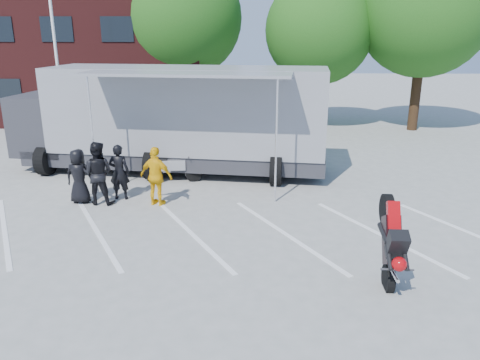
# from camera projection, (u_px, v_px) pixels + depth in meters

# --- Properties ---
(ground) EXTENTS (100.00, 100.00, 0.00)m
(ground) POSITION_uv_depth(u_px,v_px,m) (176.00, 250.00, 10.91)
(ground) COLOR #A1A19C
(ground) RESTS_ON ground
(parking_bay_lines) EXTENTS (18.09, 13.33, 0.01)m
(parking_bay_lines) POSITION_uv_depth(u_px,v_px,m) (182.00, 232.00, 11.87)
(parking_bay_lines) COLOR white
(parking_bay_lines) RESTS_ON ground
(office_building) EXTENTS (18.00, 8.00, 7.00)m
(office_building) POSITION_uv_depth(u_px,v_px,m) (54.00, 57.00, 27.33)
(office_building) COLOR #461716
(office_building) RESTS_ON ground
(flagpole) EXTENTS (1.61, 0.12, 8.00)m
(flagpole) POSITION_uv_depth(u_px,v_px,m) (59.00, 27.00, 19.12)
(flagpole) COLOR white
(flagpole) RESTS_ON ground
(tree_left) EXTENTS (6.12, 6.12, 8.64)m
(tree_left) POSITION_uv_depth(u_px,v_px,m) (184.00, 18.00, 24.55)
(tree_left) COLOR #382314
(tree_left) RESTS_ON ground
(tree_mid) EXTENTS (5.44, 5.44, 7.68)m
(tree_mid) POSITION_uv_depth(u_px,v_px,m) (319.00, 30.00, 23.56)
(tree_mid) COLOR #382314
(tree_mid) RESTS_ON ground
(tree_right) EXTENTS (6.46, 6.46, 9.12)m
(tree_right) POSITION_uv_depth(u_px,v_px,m) (425.00, 10.00, 22.65)
(tree_right) COLOR #382314
(tree_right) RESTS_ON ground
(transporter_truck) EXTENTS (12.23, 6.90, 3.71)m
(transporter_truck) POSITION_uv_depth(u_px,v_px,m) (177.00, 171.00, 17.13)
(transporter_truck) COLOR gray
(transporter_truck) RESTS_ON ground
(parked_motorcycle) EXTENTS (2.00, 0.93, 1.01)m
(parked_motorcycle) POSITION_uv_depth(u_px,v_px,m) (174.00, 182.00, 15.86)
(parked_motorcycle) COLOR silver
(parked_motorcycle) RESTS_ON ground
(stunt_bike_rider) EXTENTS (0.83, 1.69, 1.96)m
(stunt_bike_rider) POSITION_uv_depth(u_px,v_px,m) (381.00, 274.00, 9.82)
(stunt_bike_rider) COLOR black
(stunt_bike_rider) RESTS_ON ground
(spectator_leather_a) EXTENTS (0.81, 0.54, 1.63)m
(spectator_leather_a) POSITION_uv_depth(u_px,v_px,m) (79.00, 176.00, 13.71)
(spectator_leather_a) COLOR black
(spectator_leather_a) RESTS_ON ground
(spectator_leather_b) EXTENTS (0.63, 0.43, 1.69)m
(spectator_leather_b) POSITION_uv_depth(u_px,v_px,m) (119.00, 172.00, 14.01)
(spectator_leather_b) COLOR black
(spectator_leather_b) RESTS_ON ground
(spectator_leather_c) EXTENTS (0.95, 0.76, 1.87)m
(spectator_leather_c) POSITION_uv_depth(u_px,v_px,m) (98.00, 173.00, 13.60)
(spectator_leather_c) COLOR black
(spectator_leather_c) RESTS_ON ground
(spectator_hivis) EXTENTS (1.10, 0.74, 1.74)m
(spectator_hivis) POSITION_uv_depth(u_px,v_px,m) (156.00, 176.00, 13.50)
(spectator_hivis) COLOR yellow
(spectator_hivis) RESTS_ON ground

